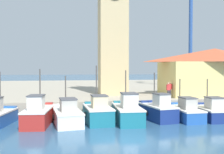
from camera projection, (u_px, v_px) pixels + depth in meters
ground_plane at (128, 142)px, 15.69m from camera, size 300.00×300.00×0.00m
quay_wharf at (91, 90)px, 43.88m from camera, size 120.00×40.00×1.34m
fishing_boat_left_inner at (39, 114)px, 20.32m from camera, size 2.24×4.90×4.33m
fishing_boat_mid_left at (67, 114)px, 20.75m from camera, size 2.68×5.41×3.76m
fishing_boat_center at (98, 112)px, 21.16m from camera, size 2.28×4.40×4.62m
fishing_boat_mid_right at (127, 112)px, 21.33m from camera, size 2.14×5.15×4.22m
fishing_boat_right_inner at (157, 110)px, 22.25m from camera, size 2.49×4.40×4.00m
fishing_boat_right_outer at (183, 111)px, 22.48m from camera, size 2.01×4.95×3.45m
fishing_boat_far_right at (210, 111)px, 22.62m from camera, size 2.30×4.62×3.44m
clock_tower at (113, 23)px, 29.81m from camera, size 3.60×3.60×17.23m
warehouse_right at (215, 71)px, 29.85m from camera, size 12.08×6.03×5.28m
port_crane_far at (190, 38)px, 40.16m from camera, size 3.57×7.25×19.51m
dock_worker_near_tower at (168, 90)px, 26.06m from camera, size 0.34×0.22×1.62m
dock_worker_along_quay at (170, 89)px, 27.05m from camera, size 0.34×0.22×1.62m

